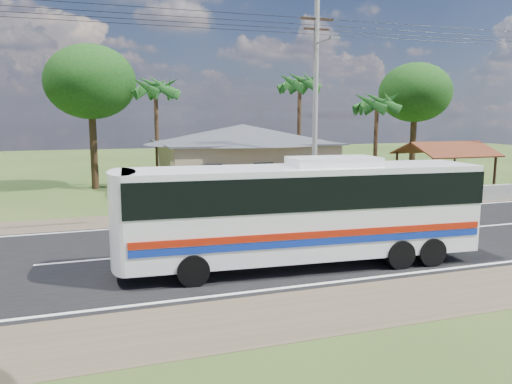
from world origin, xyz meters
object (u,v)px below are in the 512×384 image
at_px(coach_bus, 305,205).
at_px(motorcycle, 360,198).
at_px(person, 405,194).
at_px(waiting_shed, 445,151).

xyz_separation_m(coach_bus, motorcycle, (7.27, 8.93, -1.55)).
bearing_deg(person, coach_bus, 63.20).
bearing_deg(person, motorcycle, -13.70).
bearing_deg(coach_bus, person, 43.40).
distance_m(coach_bus, person, 11.88).
height_order(coach_bus, person, coach_bus).
bearing_deg(motorcycle, waiting_shed, -92.16).
distance_m(coach_bus, motorcycle, 11.62).
xyz_separation_m(waiting_shed, coach_bus, (-14.69, -11.32, -0.67)).
height_order(waiting_shed, person, waiting_shed).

